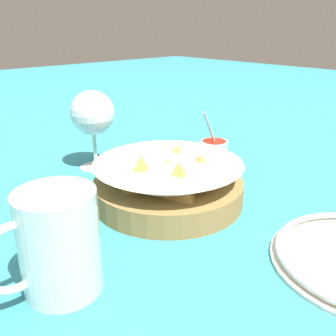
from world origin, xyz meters
TOP-DOWN VIEW (x-y plane):
  - ground_plane at (0.00, 0.00)m, footprint 4.00×4.00m
  - food_basket at (-0.04, 0.01)m, footprint 0.24×0.24m
  - sauce_cup at (-0.24, -0.07)m, footprint 0.07×0.06m
  - wine_glass at (-0.04, -0.20)m, footprint 0.08×0.08m
  - beer_mug at (0.19, 0.09)m, footprint 0.13×0.08m

SIDE VIEW (x-z plane):
  - ground_plane at x=0.00m, z-range 0.00..0.00m
  - sauce_cup at x=-0.24m, z-range -0.03..0.08m
  - food_basket at x=-0.04m, z-range -0.01..0.08m
  - beer_mug at x=0.19m, z-range 0.00..0.11m
  - wine_glass at x=-0.04m, z-range 0.03..0.18m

